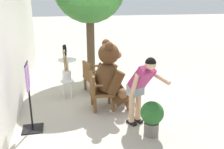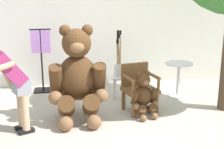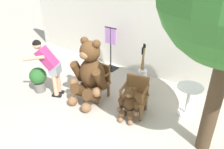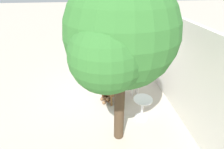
{
  "view_description": "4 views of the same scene",
  "coord_description": "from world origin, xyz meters",
  "px_view_note": "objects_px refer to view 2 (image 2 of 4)",
  "views": [
    {
      "loc": [
        -5.91,
        1.37,
        2.51
      ],
      "look_at": [
        -0.31,
        0.14,
        0.74
      ],
      "focal_mm": 40.0,
      "sensor_mm": 36.0,
      "label": 1
    },
    {
      "loc": [
        -0.76,
        -4.76,
        2.13
      ],
      "look_at": [
        -0.03,
        -0.09,
        0.86
      ],
      "focal_mm": 50.0,
      "sensor_mm": 36.0,
      "label": 2
    },
    {
      "loc": [
        2.59,
        -3.12,
        3.14
      ],
      "look_at": [
        0.05,
        0.29,
        0.9
      ],
      "focal_mm": 35.0,
      "sensor_mm": 36.0,
      "label": 3
    },
    {
      "loc": [
        5.51,
        -0.28,
        3.79
      ],
      "look_at": [
        -0.03,
        0.41,
        0.73
      ],
      "focal_mm": 28.0,
      "sensor_mm": 36.0,
      "label": 4
    }
  ],
  "objects_px": {
    "brush_bucket": "(119,66)",
    "person_visitor": "(11,78)",
    "white_stool": "(120,82)",
    "wooden_chair_left": "(77,89)",
    "wooden_chair_right": "(139,86)",
    "teddy_bear_small": "(144,95)",
    "teddy_bear_large": "(78,75)",
    "clothing_display_stand": "(42,59)",
    "round_side_table": "(178,76)"
  },
  "relations": [
    {
      "from": "wooden_chair_right",
      "to": "white_stool",
      "type": "height_order",
      "value": "wooden_chair_right"
    },
    {
      "from": "teddy_bear_small",
      "to": "clothing_display_stand",
      "type": "bearing_deg",
      "value": 136.02
    },
    {
      "from": "teddy_bear_large",
      "to": "teddy_bear_small",
      "type": "height_order",
      "value": "teddy_bear_large"
    },
    {
      "from": "wooden_chair_right",
      "to": "person_visitor",
      "type": "xyz_separation_m",
      "value": [
        -2.1,
        -0.65,
        0.43
      ]
    },
    {
      "from": "brush_bucket",
      "to": "person_visitor",
      "type": "bearing_deg",
      "value": -143.95
    },
    {
      "from": "teddy_bear_large",
      "to": "wooden_chair_right",
      "type": "bearing_deg",
      "value": 13.59
    },
    {
      "from": "person_visitor",
      "to": "white_stool",
      "type": "height_order",
      "value": "person_visitor"
    },
    {
      "from": "teddy_bear_small",
      "to": "person_visitor",
      "type": "height_order",
      "value": "person_visitor"
    },
    {
      "from": "wooden_chair_right",
      "to": "teddy_bear_large",
      "type": "height_order",
      "value": "teddy_bear_large"
    },
    {
      "from": "teddy_bear_large",
      "to": "white_stool",
      "type": "distance_m",
      "value": 1.38
    },
    {
      "from": "wooden_chair_right",
      "to": "wooden_chair_left",
      "type": "bearing_deg",
      "value": 179.91
    },
    {
      "from": "person_visitor",
      "to": "clothing_display_stand",
      "type": "relative_size",
      "value": 1.08
    },
    {
      "from": "round_side_table",
      "to": "person_visitor",
      "type": "bearing_deg",
      "value": -157.39
    },
    {
      "from": "person_visitor",
      "to": "wooden_chair_right",
      "type": "bearing_deg",
      "value": 17.2
    },
    {
      "from": "wooden_chair_left",
      "to": "teddy_bear_large",
      "type": "height_order",
      "value": "teddy_bear_large"
    },
    {
      "from": "teddy_bear_large",
      "to": "person_visitor",
      "type": "distance_m",
      "value": 1.07
    },
    {
      "from": "wooden_chair_left",
      "to": "teddy_bear_large",
      "type": "xyz_separation_m",
      "value": [
        -0.0,
        -0.27,
        0.33
      ]
    },
    {
      "from": "white_stool",
      "to": "round_side_table",
      "type": "bearing_deg",
      "value": -3.3
    },
    {
      "from": "teddy_bear_small",
      "to": "white_stool",
      "type": "xyz_separation_m",
      "value": [
        -0.25,
        0.99,
        -0.04
      ]
    },
    {
      "from": "brush_bucket",
      "to": "teddy_bear_large",
      "type": "bearing_deg",
      "value": -131.8
    },
    {
      "from": "person_visitor",
      "to": "round_side_table",
      "type": "relative_size",
      "value": 2.05
    },
    {
      "from": "wooden_chair_right",
      "to": "clothing_display_stand",
      "type": "relative_size",
      "value": 0.63
    },
    {
      "from": "wooden_chair_right",
      "to": "white_stool",
      "type": "bearing_deg",
      "value": 107.49
    },
    {
      "from": "teddy_bear_small",
      "to": "brush_bucket",
      "type": "height_order",
      "value": "brush_bucket"
    },
    {
      "from": "wooden_chair_right",
      "to": "person_visitor",
      "type": "distance_m",
      "value": 2.24
    },
    {
      "from": "teddy_bear_large",
      "to": "white_stool",
      "type": "relative_size",
      "value": 3.5
    },
    {
      "from": "teddy_bear_large",
      "to": "white_stool",
      "type": "height_order",
      "value": "teddy_bear_large"
    },
    {
      "from": "brush_bucket",
      "to": "round_side_table",
      "type": "bearing_deg",
      "value": -3.38
    },
    {
      "from": "wooden_chair_right",
      "to": "white_stool",
      "type": "distance_m",
      "value": 0.75
    },
    {
      "from": "person_visitor",
      "to": "round_side_table",
      "type": "distance_m",
      "value": 3.38
    },
    {
      "from": "wooden_chair_right",
      "to": "person_visitor",
      "type": "height_order",
      "value": "person_visitor"
    },
    {
      "from": "person_visitor",
      "to": "clothing_display_stand",
      "type": "distance_m",
      "value": 2.15
    },
    {
      "from": "white_stool",
      "to": "wooden_chair_left",
      "type": "bearing_deg",
      "value": -141.17
    },
    {
      "from": "teddy_bear_small",
      "to": "person_visitor",
      "type": "bearing_deg",
      "value": -170.18
    },
    {
      "from": "white_stool",
      "to": "brush_bucket",
      "type": "relative_size",
      "value": 0.49
    },
    {
      "from": "round_side_table",
      "to": "teddy_bear_large",
      "type": "bearing_deg",
      "value": -156.66
    },
    {
      "from": "wooden_chair_right",
      "to": "brush_bucket",
      "type": "distance_m",
      "value": 0.78
    },
    {
      "from": "person_visitor",
      "to": "teddy_bear_small",
      "type": "bearing_deg",
      "value": 9.82
    },
    {
      "from": "teddy_bear_small",
      "to": "person_visitor",
      "type": "relative_size",
      "value": 0.54
    },
    {
      "from": "brush_bucket",
      "to": "round_side_table",
      "type": "distance_m",
      "value": 1.25
    },
    {
      "from": "wooden_chair_right",
      "to": "round_side_table",
      "type": "distance_m",
      "value": 1.18
    },
    {
      "from": "wooden_chair_right",
      "to": "teddy_bear_large",
      "type": "xyz_separation_m",
      "value": [
        -1.1,
        -0.27,
        0.33
      ]
    },
    {
      "from": "wooden_chair_right",
      "to": "round_side_table",
      "type": "height_order",
      "value": "wooden_chair_right"
    },
    {
      "from": "teddy_bear_small",
      "to": "white_stool",
      "type": "relative_size",
      "value": 1.74
    },
    {
      "from": "wooden_chair_left",
      "to": "white_stool",
      "type": "xyz_separation_m",
      "value": [
        0.88,
        0.71,
        -0.11
      ]
    },
    {
      "from": "wooden_chair_right",
      "to": "teddy_bear_large",
      "type": "relative_size",
      "value": 0.53
    },
    {
      "from": "teddy_bear_small",
      "to": "brush_bucket",
      "type": "xyz_separation_m",
      "value": [
        -0.25,
        0.99,
        0.29
      ]
    },
    {
      "from": "person_visitor",
      "to": "clothing_display_stand",
      "type": "height_order",
      "value": "person_visitor"
    },
    {
      "from": "wooden_chair_right",
      "to": "round_side_table",
      "type": "relative_size",
      "value": 1.19
    },
    {
      "from": "teddy_bear_small",
      "to": "person_visitor",
      "type": "xyz_separation_m",
      "value": [
        -2.12,
        -0.37,
        0.5
      ]
    }
  ]
}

